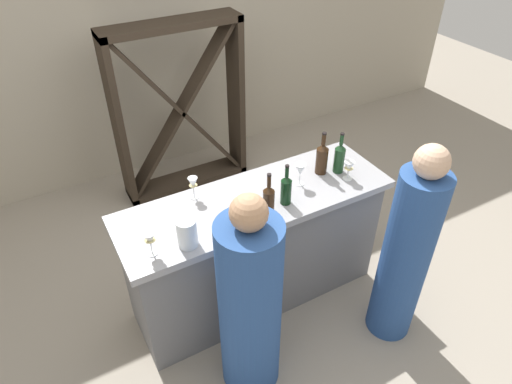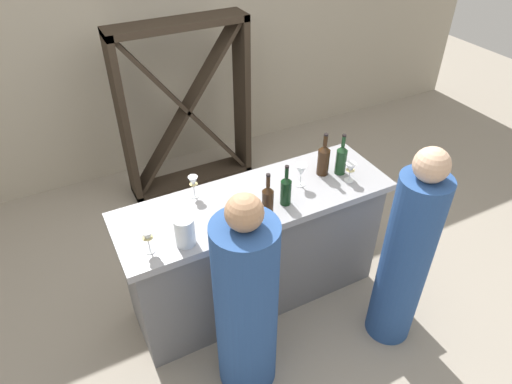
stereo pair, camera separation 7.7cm
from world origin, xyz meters
TOP-DOWN VIEW (x-y plane):
  - ground_plane at (0.00, 0.00)m, footprint 12.00×12.00m
  - back_wall at (0.00, 2.20)m, footprint 8.00×0.10m
  - bar_counter at (0.00, 0.00)m, footprint 1.86×0.61m
  - wine_rack at (0.11, 1.65)m, footprint 1.23×0.28m
  - wine_bottle_leftmost_amber_brown at (-0.02, -0.19)m, footprint 0.07×0.07m
  - wine_bottle_second_left_dark_green at (0.14, -0.13)m, footprint 0.07×0.07m
  - wine_bottle_center_amber_brown at (0.54, 0.04)m, footprint 0.08×0.08m
  - wine_bottle_second_right_olive_green at (0.66, -0.01)m, footprint 0.08×0.08m
  - wine_glass_near_left at (-0.76, -0.16)m, footprint 0.08×0.08m
  - wine_glass_near_center at (-0.17, -0.13)m, footprint 0.08×0.08m
  - wine_glass_near_right at (0.66, -0.12)m, footprint 0.07×0.07m
  - wine_glass_far_left at (0.33, -0.01)m, footprint 0.08×0.08m
  - wine_glass_far_center at (-0.35, 0.20)m, footprint 0.06×0.06m
  - water_pitcher at (-0.55, -0.19)m, footprint 0.12×0.12m
  - person_left_guest at (0.70, -0.71)m, footprint 0.32×0.32m
  - person_center_guest at (-0.35, -0.56)m, footprint 0.46×0.46m

SIDE VIEW (x-z plane):
  - ground_plane at x=0.00m, z-range 0.00..0.00m
  - bar_counter at x=0.00m, z-range 0.00..0.95m
  - person_center_guest at x=-0.35m, z-range -0.06..1.41m
  - person_left_guest at x=0.70m, z-range -0.05..1.47m
  - wine_rack at x=0.11m, z-range 0.00..1.63m
  - water_pitcher at x=-0.55m, z-range 0.94..1.12m
  - wine_glass_near_right at x=0.66m, z-range 0.97..1.11m
  - wine_glass_near_center at x=-0.17m, z-range 0.97..1.13m
  - wine_glass_far_center at x=-0.35m, z-range 0.97..1.13m
  - wine_glass_near_left at x=-0.76m, z-range 0.97..1.13m
  - wine_bottle_second_left_dark_green at x=0.14m, z-range 0.91..1.20m
  - wine_glass_far_left at x=0.33m, z-range 0.98..1.14m
  - wine_bottle_second_right_olive_green at x=0.66m, z-range 0.91..1.21m
  - wine_bottle_leftmost_amber_brown at x=-0.02m, z-range 0.91..1.22m
  - wine_bottle_center_amber_brown at x=0.54m, z-range 0.90..1.22m
  - back_wall at x=0.00m, z-range 0.00..2.80m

